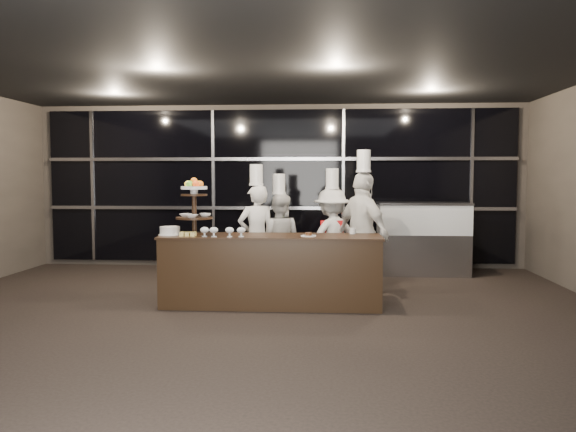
# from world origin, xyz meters

# --- Properties ---
(room) EXTENTS (10.00, 10.00, 10.00)m
(room) POSITION_xyz_m (0.00, 0.00, 1.50)
(room) COLOR black
(room) RESTS_ON ground
(window_wall) EXTENTS (8.60, 0.10, 2.80)m
(window_wall) POSITION_xyz_m (0.00, 4.94, 1.50)
(window_wall) COLOR black
(window_wall) RESTS_ON ground
(buffet_counter) EXTENTS (2.84, 0.74, 0.92)m
(buffet_counter) POSITION_xyz_m (0.18, 1.78, 0.47)
(buffet_counter) COLOR black
(buffet_counter) RESTS_ON ground
(display_stand) EXTENTS (0.48, 0.48, 0.74)m
(display_stand) POSITION_xyz_m (-0.82, 1.78, 1.34)
(display_stand) COLOR black
(display_stand) RESTS_ON buffet_counter
(compotes) EXTENTS (0.58, 0.11, 0.12)m
(compotes) POSITION_xyz_m (-0.42, 1.56, 1.00)
(compotes) COLOR silver
(compotes) RESTS_ON buffet_counter
(layer_cake) EXTENTS (0.30, 0.30, 0.11)m
(layer_cake) POSITION_xyz_m (-1.13, 1.73, 0.97)
(layer_cake) COLOR white
(layer_cake) RESTS_ON buffet_counter
(pastry_squares) EXTENTS (0.19, 0.13, 0.05)m
(pastry_squares) POSITION_xyz_m (-0.87, 1.62, 0.95)
(pastry_squares) COLOR #FAE47A
(pastry_squares) RESTS_ON buffet_counter
(small_plate) EXTENTS (0.20, 0.20, 0.05)m
(small_plate) POSITION_xyz_m (0.66, 1.68, 0.94)
(small_plate) COLOR white
(small_plate) RESTS_ON buffet_counter
(chef_cup) EXTENTS (0.08, 0.08, 0.07)m
(chef_cup) POSITION_xyz_m (1.24, 2.03, 0.96)
(chef_cup) COLOR white
(chef_cup) RESTS_ON buffet_counter
(display_case) EXTENTS (1.54, 0.67, 1.24)m
(display_case) POSITION_xyz_m (2.54, 4.30, 0.69)
(display_case) COLOR #A5A5AA
(display_case) RESTS_ON ground
(chef_a) EXTENTS (0.67, 0.58, 1.86)m
(chef_a) POSITION_xyz_m (-0.14, 2.80, 0.81)
(chef_a) COLOR silver
(chef_a) RESTS_ON ground
(chef_b) EXTENTS (0.75, 0.61, 1.72)m
(chef_b) POSITION_xyz_m (0.17, 3.08, 0.73)
(chef_b) COLOR silver
(chef_b) RESTS_ON ground
(chef_c) EXTENTS (1.12, 0.99, 1.80)m
(chef_c) POSITION_xyz_m (0.98, 3.03, 0.76)
(chef_c) COLOR silver
(chef_c) RESTS_ON ground
(chef_d) EXTENTS (0.93, 1.09, 2.05)m
(chef_d) POSITION_xyz_m (1.41, 2.48, 0.89)
(chef_d) COLOR white
(chef_d) RESTS_ON ground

